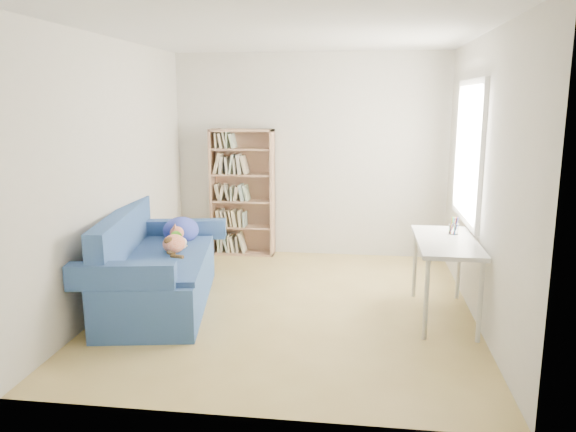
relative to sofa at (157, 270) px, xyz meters
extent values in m
plane|color=tan|center=(1.32, 0.10, -0.36)|extent=(4.00, 4.00, 0.00)
cube|color=silver|center=(1.32, 2.10, 0.94)|extent=(3.50, 0.04, 2.60)
cube|color=silver|center=(1.32, -1.90, 0.94)|extent=(3.50, 0.04, 2.60)
cube|color=silver|center=(-0.43, 0.10, 0.94)|extent=(0.04, 4.00, 2.60)
cube|color=silver|center=(3.07, 0.10, 0.94)|extent=(0.04, 4.00, 2.60)
cube|color=white|center=(1.32, 0.10, 2.24)|extent=(3.50, 4.00, 0.04)
cube|color=white|center=(3.07, 0.70, 1.14)|extent=(0.01, 1.20, 1.30)
cube|color=navy|center=(0.04, -0.03, -0.12)|extent=(1.21, 2.02, 0.47)
cube|color=navy|center=(-0.32, -0.03, 0.35)|extent=(0.49, 1.90, 0.46)
cube|color=navy|center=(0.04, 0.83, 0.22)|extent=(0.91, 0.32, 0.21)
cube|color=navy|center=(0.04, -0.89, 0.22)|extent=(0.91, 0.32, 0.21)
cube|color=navy|center=(0.06, -0.03, 0.14)|extent=(1.16, 1.87, 0.05)
ellipsoid|color=#3240A3|center=(0.06, 0.61, 0.26)|extent=(0.38, 0.42, 0.29)
ellipsoid|color=#B23214|center=(0.16, 0.09, 0.25)|extent=(0.33, 0.46, 0.17)
ellipsoid|color=silver|center=(0.22, 0.21, 0.23)|extent=(0.18, 0.21, 0.10)
ellipsoid|color=#36220E|center=(0.13, 0.05, 0.29)|extent=(0.19, 0.23, 0.08)
sphere|color=#B23214|center=(0.18, 0.39, 0.29)|extent=(0.15, 0.15, 0.15)
cone|color=#B23214|center=(0.16, 0.42, 0.36)|extent=(0.07, 0.08, 0.07)
cone|color=#B23214|center=(0.16, 0.35, 0.36)|extent=(0.07, 0.07, 0.07)
cylinder|color=#59D32A|center=(0.17, 0.31, 0.27)|extent=(0.12, 0.07, 0.11)
cylinder|color=#36220E|center=(0.14, -0.14, 0.21)|extent=(0.13, 0.15, 0.06)
cube|color=#A8795A|center=(0.06, 1.95, 0.47)|extent=(0.03, 0.26, 1.64)
cube|color=#A8795A|center=(0.85, 1.95, 0.47)|extent=(0.03, 0.26, 1.64)
cube|color=#A8795A|center=(0.46, 1.95, 1.27)|extent=(0.82, 0.26, 0.03)
cube|color=#A8795A|center=(0.46, 1.95, -0.34)|extent=(0.82, 0.26, 0.03)
cube|color=#A8795A|center=(0.46, 2.07, 0.47)|extent=(0.82, 0.02, 1.64)
cube|color=silver|center=(2.78, 0.02, 0.37)|extent=(0.54, 1.18, 0.04)
cylinder|color=silver|center=(3.00, 0.56, 0.00)|extent=(0.04, 0.04, 0.71)
cylinder|color=silver|center=(3.00, -0.52, 0.00)|extent=(0.04, 0.04, 0.71)
cylinder|color=silver|center=(2.56, 0.56, 0.00)|extent=(0.04, 0.04, 0.71)
cylinder|color=silver|center=(2.56, -0.52, 0.00)|extent=(0.04, 0.04, 0.71)
cylinder|color=white|center=(2.88, 0.26, 0.45)|extent=(0.09, 0.09, 0.10)
camera|label=1|loc=(2.00, -5.12, 1.66)|focal=35.00mm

